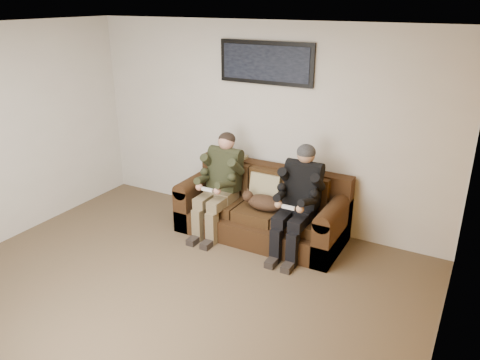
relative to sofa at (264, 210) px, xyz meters
The scene contains 12 objects.
floor 1.87m from the sofa, 97.89° to the right, with size 5.00×5.00×0.00m, color brown.
ceiling 2.93m from the sofa, 97.89° to the right, with size 5.00×5.00×0.00m, color silver.
wall_back 1.10m from the sofa, 120.71° to the left, with size 5.00×5.00×0.00m, color beige.
wall_right 3.06m from the sofa, 39.07° to the right, with size 4.50×4.50×0.00m, color beige.
accent_wall_right 3.05m from the sofa, 39.20° to the right, with size 4.50×4.50×0.00m, color #B86F12.
sofa is the anchor object (origin of this frame).
throw_pillow 0.29m from the sofa, 90.00° to the left, with size 0.40×0.11×0.38m, color tan.
throw_blanket 0.86m from the sofa, 157.45° to the left, with size 0.42×0.21×0.08m, color tan.
person_left 0.68m from the sofa, 162.02° to the right, with size 0.51×0.87×1.27m.
person_right 0.68m from the sofa, 17.94° to the right, with size 0.51×0.86×1.28m.
cat 0.27m from the sofa, 66.04° to the right, with size 0.66×0.26×0.24m.
framed_poster 1.83m from the sofa, 117.04° to the left, with size 1.25×0.05×0.52m.
Camera 1 is at (2.59, -3.04, 2.85)m, focal length 35.00 mm.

